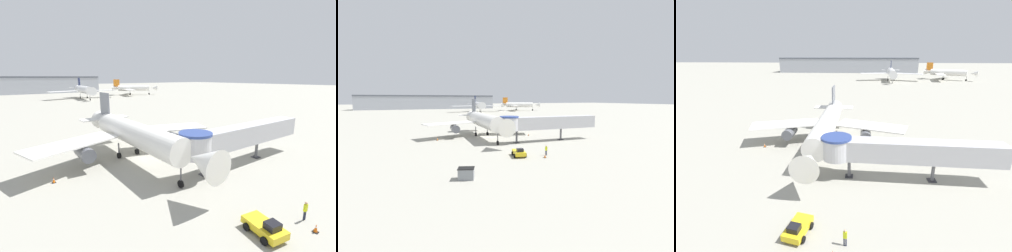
% 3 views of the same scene
% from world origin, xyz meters
% --- Properties ---
extents(ground_plane, '(800.00, 800.00, 0.00)m').
position_xyz_m(ground_plane, '(0.00, 0.00, 0.00)').
color(ground_plane, '#9E9B8E').
extents(main_airplane, '(29.73, 30.30, 9.62)m').
position_xyz_m(main_airplane, '(-1.33, 0.44, 4.07)').
color(main_airplane, white).
rests_on(main_airplane, ground_plane).
extents(jet_bridge, '(23.67, 4.09, 5.91)m').
position_xyz_m(jet_bridge, '(9.80, -10.14, 4.22)').
color(jet_bridge, '#B7B7BC').
rests_on(jet_bridge, ground_plane).
extents(pushback_tug_yellow, '(2.59, 3.61, 1.49)m').
position_xyz_m(pushback_tug_yellow, '(-1.09, -20.75, 0.67)').
color(pushback_tug_yellow, yellow).
rests_on(pushback_tug_yellow, ground_plane).
extents(traffic_cone_port_wing, '(0.43, 0.43, 0.72)m').
position_xyz_m(traffic_cone_port_wing, '(-12.75, -0.61, 0.34)').
color(traffic_cone_port_wing, black).
rests_on(traffic_cone_port_wing, ground_plane).
extents(traffic_cone_starboard_wing, '(0.36, 0.36, 0.60)m').
position_xyz_m(traffic_cone_starboard_wing, '(10.08, -2.24, 0.28)').
color(traffic_cone_starboard_wing, black).
rests_on(traffic_cone_starboard_wing, ground_plane).
extents(traffic_cone_apron_front, '(0.43, 0.43, 0.72)m').
position_xyz_m(traffic_cone_apron_front, '(2.51, -23.12, 0.34)').
color(traffic_cone_apron_front, black).
rests_on(traffic_cone_apron_front, ground_plane).
extents(ground_crew_marshaller, '(0.37, 0.25, 1.77)m').
position_xyz_m(ground_crew_marshaller, '(3.48, -21.85, 1.02)').
color(ground_crew_marshaller, '#1E2338').
rests_on(ground_crew_marshaller, ground_plane).
extents(background_jet_navy_tail, '(39.34, 35.10, 11.96)m').
position_xyz_m(background_jet_navy_tail, '(23.89, 106.30, 5.21)').
color(background_jet_navy_tail, white).
rests_on(background_jet_navy_tail, ground_plane).
extents(background_jet_orange_tail, '(30.36, 31.40, 10.82)m').
position_xyz_m(background_jet_orange_tail, '(60.77, 115.52, 4.74)').
color(background_jet_orange_tail, white).
rests_on(background_jet_orange_tail, ground_plane).
extents(terminal_building, '(121.85, 19.94, 13.00)m').
position_xyz_m(terminal_building, '(-6.59, 175.00, 6.51)').
color(terminal_building, '#999EA8').
rests_on(terminal_building, ground_plane).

